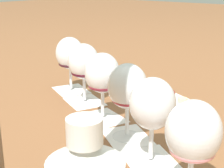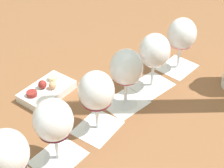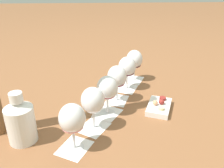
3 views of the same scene
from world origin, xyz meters
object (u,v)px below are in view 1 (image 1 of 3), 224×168
(wine_glass_0, at_px, (193,136))
(wine_glass_1, at_px, (152,108))
(wine_glass_3, at_px, (102,76))
(wine_glass_5, at_px, (70,56))
(snack_dish, at_px, (169,102))
(wine_glass_2, at_px, (128,90))
(wine_glass_4, at_px, (84,64))

(wine_glass_0, xyz_separation_m, wine_glass_1, (0.12, -0.07, -0.00))
(wine_glass_3, bearing_deg, wine_glass_1, 153.63)
(wine_glass_1, bearing_deg, wine_glass_5, -26.27)
(wine_glass_1, relative_size, snack_dish, 0.97)
(wine_glass_1, xyz_separation_m, wine_glass_2, (0.10, -0.06, -0.00))
(wine_glass_4, relative_size, snack_dish, 0.97)
(wine_glass_1, xyz_separation_m, wine_glass_3, (0.21, -0.11, 0.00))
(wine_glass_2, bearing_deg, wine_glass_3, -23.01)
(wine_glass_1, xyz_separation_m, wine_glass_5, (0.44, -0.22, 0.00))
(wine_glass_0, bearing_deg, wine_glass_4, -27.21)
(wine_glass_2, height_order, snack_dish, wine_glass_2)
(wine_glass_4, distance_m, snack_dish, 0.27)
(wine_glass_1, bearing_deg, snack_dish, -67.20)
(wine_glass_1, bearing_deg, wine_glass_0, 150.63)
(wine_glass_0, xyz_separation_m, wine_glass_5, (0.56, -0.28, 0.00))
(wine_glass_0, relative_size, wine_glass_2, 1.00)
(snack_dish, bearing_deg, wine_glass_3, 62.66)
(wine_glass_0, height_order, wine_glass_3, same)
(wine_glass_3, distance_m, wine_glass_4, 0.14)
(wine_glass_4, height_order, wine_glass_5, same)
(snack_dish, bearing_deg, wine_glass_1, 112.80)
(wine_glass_0, bearing_deg, snack_dish, -56.14)
(wine_glass_2, relative_size, wine_glass_4, 1.00)
(wine_glass_5, xyz_separation_m, snack_dish, (-0.32, -0.07, -0.10))
(wine_glass_3, relative_size, wine_glass_4, 1.00)
(wine_glass_2, bearing_deg, snack_dish, -85.11)
(wine_glass_3, xyz_separation_m, snack_dish, (-0.09, -0.18, -0.10))
(wine_glass_0, height_order, wine_glass_4, same)
(wine_glass_2, distance_m, wine_glass_4, 0.26)
(wine_glass_1, height_order, wine_glass_4, same)
(wine_glass_1, height_order, wine_glass_5, same)
(wine_glass_5, relative_size, snack_dish, 0.97)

